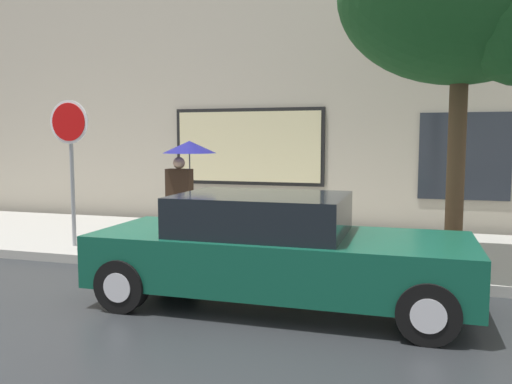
% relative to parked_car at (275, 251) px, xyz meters
% --- Properties ---
extents(ground_plane, '(60.00, 60.00, 0.00)m').
position_rel_parked_car_xyz_m(ground_plane, '(-0.55, 0.10, -0.68)').
color(ground_plane, '#282B2D').
extents(sidewalk, '(20.00, 4.00, 0.15)m').
position_rel_parked_car_xyz_m(sidewalk, '(-0.55, 3.10, -0.60)').
color(sidewalk, '#A3A099').
rests_on(sidewalk, ground).
extents(building_facade, '(20.00, 0.67, 7.00)m').
position_rel_parked_car_xyz_m(building_facade, '(-0.55, 5.59, 2.80)').
color(building_facade, '#B2A893').
rests_on(building_facade, ground).
extents(parked_car, '(4.56, 1.81, 1.37)m').
position_rel_parked_car_xyz_m(parked_car, '(0.00, 0.00, 0.00)').
color(parked_car, '#0F4C38').
rests_on(parked_car, ground).
extents(fire_hydrant, '(0.30, 0.44, 0.78)m').
position_rel_parked_car_xyz_m(fire_hydrant, '(0.50, 2.14, -0.14)').
color(fire_hydrant, white).
rests_on(fire_hydrant, sidewalk).
extents(pedestrian_with_umbrella, '(0.97, 0.97, 1.87)m').
position_rel_parked_car_xyz_m(pedestrian_with_umbrella, '(-2.31, 2.51, 0.95)').
color(pedestrian_with_umbrella, black).
rests_on(pedestrian_with_umbrella, sidewalk).
extents(stop_sign, '(0.76, 0.10, 2.58)m').
position_rel_parked_car_xyz_m(stop_sign, '(-4.17, 1.74, 1.29)').
color(stop_sign, gray).
rests_on(stop_sign, sidewalk).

